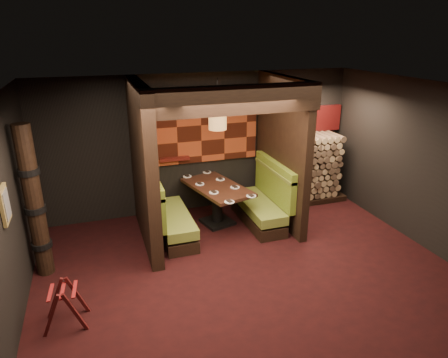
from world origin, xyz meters
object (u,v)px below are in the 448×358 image
booth_bench_left (168,217)px  pendant_lamp (218,117)px  booth_bench_right (263,203)px  totem_column (34,204)px  luggage_rack (65,303)px  firewood_stack (307,169)px  dining_table (217,197)px

booth_bench_left → pendant_lamp: 2.03m
booth_bench_right → totem_column: (-3.98, -0.55, 0.79)m
luggage_rack → totem_column: 1.66m
pendant_lamp → firewood_stack: (2.23, 0.52, -1.40)m
booth_bench_right → firewood_stack: 1.56m
booth_bench_left → luggage_rack: booth_bench_left is taller
pendant_lamp → totem_column: pendant_lamp is taller
pendant_lamp → luggage_rack: (-2.75, -2.09, -1.84)m
dining_table → totem_column: bearing=-166.0°
booth_bench_left → firewood_stack: (3.25, 0.70, 0.35)m
booth_bench_left → totem_column: size_ratio=0.67×
booth_bench_left → dining_table: 1.05m
pendant_lamp → totem_column: 3.33m
dining_table → luggage_rack: dining_table is taller
pendant_lamp → totem_column: (-3.10, -0.73, -0.96)m
booth_bench_left → pendant_lamp: size_ratio=1.73×
dining_table → pendant_lamp: bearing=-90.0°
dining_table → luggage_rack: 3.49m
booth_bench_left → totem_column: bearing=-165.2°
booth_bench_right → luggage_rack: 4.10m
booth_bench_right → luggage_rack: size_ratio=2.59×
booth_bench_right → totem_column: 4.10m
booth_bench_left → booth_bench_right: same height
luggage_rack → firewood_stack: bearing=27.7°
luggage_rack → totem_column: totem_column is taller
luggage_rack → firewood_stack: size_ratio=0.36×
luggage_rack → booth_bench_right: bearing=27.9°
pendant_lamp → totem_column: bearing=-166.8°
totem_column → firewood_stack: size_ratio=1.39×
totem_column → luggage_rack: bearing=-75.4°
booth_bench_left → pendant_lamp: (1.01, 0.18, 1.75)m
luggage_rack → totem_column: (-0.36, 1.37, 0.88)m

